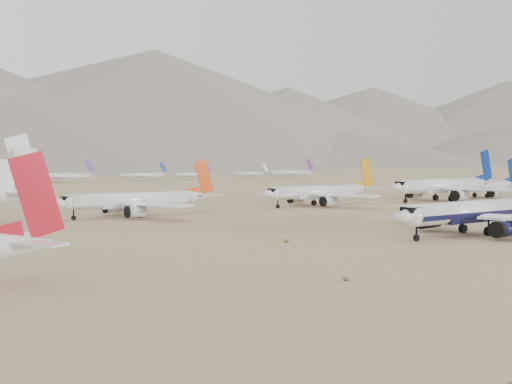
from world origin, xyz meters
The scene contains 7 objects.
ground centered at (0.00, 0.00, 0.00)m, with size 7000.00×7000.00×0.00m, color #8D7052.
main_airliner centered at (7.35, 2.64, 4.37)m, with size 45.09×44.04×15.91m.
row2_navy_widebody centered at (82.36, 66.99, 5.31)m, with size 53.41×52.23×19.00m.
row2_gold_tail centered at (29.40, 73.93, 4.34)m, with size 43.58×42.62×15.52m.
row2_orange_tail centered at (-32.89, 73.64, 4.17)m, with size 41.68×40.77×14.87m.
row2_blue_far centered at (111.26, 71.30, 4.36)m, with size 44.06×43.07×15.65m.
foothills centered at (526.68, 1100.00, 67.15)m, with size 4637.50×1395.00×155.00m.
Camera 1 is at (-90.55, -63.57, 13.94)m, focal length 40.00 mm.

